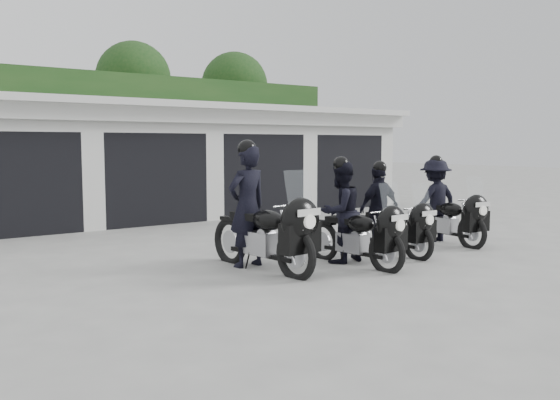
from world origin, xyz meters
TOP-DOWN VIEW (x-y plane):
  - ground at (0.00, 0.00)m, footprint 80.00×80.00m
  - garage_block at (-0.00, 8.06)m, footprint 16.40×6.80m
  - background_vegetation at (0.37, 12.92)m, footprint 20.00×3.90m
  - police_bike_a at (-0.85, -0.14)m, footprint 0.85×2.38m
  - police_bike_b at (0.54, -0.62)m, footprint 0.86×2.07m
  - police_bike_c at (1.74, -0.30)m, footprint 0.93×1.95m
  - police_bike_d at (3.48, -0.12)m, footprint 1.11×2.04m

SIDE VIEW (x-z plane):
  - ground at x=0.00m, z-range 0.00..0.00m
  - police_bike_c at x=1.74m, z-range -0.13..1.56m
  - police_bike_d at x=3.48m, z-range -0.13..1.64m
  - police_bike_b at x=0.54m, z-range -0.14..1.66m
  - police_bike_a at x=-0.85m, z-range -0.21..1.86m
  - garage_block at x=0.00m, z-range -0.06..2.90m
  - background_vegetation at x=0.37m, z-range -0.13..5.67m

